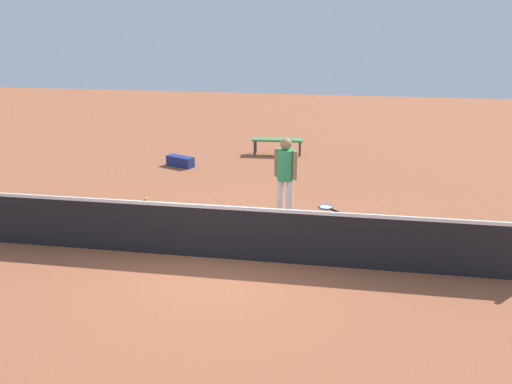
{
  "coord_description": "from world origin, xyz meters",
  "views": [
    {
      "loc": [
        -1.97,
        8.19,
        4.02
      ],
      "look_at": [
        -0.43,
        -1.02,
        0.9
      ],
      "focal_mm": 37.56,
      "sensor_mm": 36.0,
      "label": 1
    }
  ],
  "objects_px": {
    "tennis_ball_baseline": "(166,222)",
    "tennis_racket_near_player": "(327,207)",
    "courtside_bench": "(278,141)",
    "equipment_bag": "(179,161)",
    "tennis_ball_near_player": "(230,219)",
    "tennis_ball_midcourt": "(396,245)",
    "tennis_ball_stray_left": "(146,199)",
    "tennis_ball_by_net": "(277,207)",
    "player_near_side": "(285,172)"
  },
  "relations": [
    {
      "from": "tennis_ball_baseline",
      "to": "tennis_ball_stray_left",
      "type": "bearing_deg",
      "value": -54.4
    },
    {
      "from": "tennis_ball_baseline",
      "to": "courtside_bench",
      "type": "height_order",
      "value": "courtside_bench"
    },
    {
      "from": "tennis_racket_near_player",
      "to": "courtside_bench",
      "type": "bearing_deg",
      "value": -69.5
    },
    {
      "from": "tennis_ball_by_net",
      "to": "courtside_bench",
      "type": "distance_m",
      "value": 4.72
    },
    {
      "from": "player_near_side",
      "to": "tennis_ball_midcourt",
      "type": "relative_size",
      "value": 25.76
    },
    {
      "from": "player_near_side",
      "to": "tennis_racket_near_player",
      "type": "relative_size",
      "value": 3.17
    },
    {
      "from": "tennis_racket_near_player",
      "to": "tennis_ball_stray_left",
      "type": "distance_m",
      "value": 4.07
    },
    {
      "from": "courtside_bench",
      "to": "tennis_ball_midcourt",
      "type": "bearing_deg",
      "value": 115.22
    },
    {
      "from": "tennis_ball_baseline",
      "to": "tennis_racket_near_player",
      "type": "bearing_deg",
      "value": -155.14
    },
    {
      "from": "tennis_racket_near_player",
      "to": "tennis_ball_near_player",
      "type": "bearing_deg",
      "value": 30.03
    },
    {
      "from": "tennis_ball_by_net",
      "to": "tennis_ball_stray_left",
      "type": "distance_m",
      "value": 3.0
    },
    {
      "from": "courtside_bench",
      "to": "tennis_ball_stray_left",
      "type": "bearing_deg",
      "value": 62.46
    },
    {
      "from": "player_near_side",
      "to": "tennis_ball_by_net",
      "type": "distance_m",
      "value": 1.17
    },
    {
      "from": "tennis_ball_midcourt",
      "to": "tennis_ball_baseline",
      "type": "relative_size",
      "value": 1.0
    },
    {
      "from": "tennis_racket_near_player",
      "to": "courtside_bench",
      "type": "xyz_separation_m",
      "value": [
        1.66,
        -4.44,
        0.4
      ]
    },
    {
      "from": "tennis_ball_midcourt",
      "to": "tennis_ball_stray_left",
      "type": "xyz_separation_m",
      "value": [
        5.38,
        -1.7,
        0.0
      ]
    },
    {
      "from": "player_near_side",
      "to": "tennis_racket_near_player",
      "type": "xyz_separation_m",
      "value": [
        -0.83,
        -0.82,
        -1.0
      ]
    },
    {
      "from": "tennis_ball_by_net",
      "to": "tennis_ball_stray_left",
      "type": "xyz_separation_m",
      "value": [
        3.0,
        -0.05,
        0.0
      ]
    },
    {
      "from": "tennis_ball_stray_left",
      "to": "tennis_ball_midcourt",
      "type": "bearing_deg",
      "value": 162.49
    },
    {
      "from": "courtside_bench",
      "to": "equipment_bag",
      "type": "height_order",
      "value": "courtside_bench"
    },
    {
      "from": "tennis_ball_stray_left",
      "to": "courtside_bench",
      "type": "height_order",
      "value": "courtside_bench"
    },
    {
      "from": "player_near_side",
      "to": "tennis_ball_by_net",
      "type": "relative_size",
      "value": 25.76
    },
    {
      "from": "courtside_bench",
      "to": "player_near_side",
      "type": "bearing_deg",
      "value": 98.99
    },
    {
      "from": "tennis_ball_baseline",
      "to": "tennis_ball_stray_left",
      "type": "relative_size",
      "value": 1.0
    },
    {
      "from": "tennis_ball_near_player",
      "to": "courtside_bench",
      "type": "distance_m",
      "value": 5.56
    },
    {
      "from": "tennis_ball_near_player",
      "to": "equipment_bag",
      "type": "xyz_separation_m",
      "value": [
        2.26,
        -3.81,
        0.11
      ]
    },
    {
      "from": "player_near_side",
      "to": "tennis_ball_baseline",
      "type": "height_order",
      "value": "player_near_side"
    },
    {
      "from": "tennis_ball_baseline",
      "to": "courtside_bench",
      "type": "distance_m",
      "value": 6.09
    },
    {
      "from": "tennis_ball_midcourt",
      "to": "tennis_ball_baseline",
      "type": "height_order",
      "value": "same"
    },
    {
      "from": "player_near_side",
      "to": "tennis_ball_near_player",
      "type": "relative_size",
      "value": 25.76
    },
    {
      "from": "tennis_ball_near_player",
      "to": "tennis_ball_stray_left",
      "type": "relative_size",
      "value": 1.0
    },
    {
      "from": "tennis_racket_near_player",
      "to": "tennis_ball_stray_left",
      "type": "relative_size",
      "value": 8.13
    },
    {
      "from": "tennis_ball_baseline",
      "to": "equipment_bag",
      "type": "height_order",
      "value": "equipment_bag"
    },
    {
      "from": "tennis_ball_baseline",
      "to": "player_near_side",
      "type": "bearing_deg",
      "value": -164.71
    },
    {
      "from": "tennis_ball_near_player",
      "to": "equipment_bag",
      "type": "relative_size",
      "value": 0.08
    },
    {
      "from": "tennis_ball_by_net",
      "to": "tennis_ball_stray_left",
      "type": "bearing_deg",
      "value": -1.04
    },
    {
      "from": "tennis_ball_near_player",
      "to": "tennis_ball_by_net",
      "type": "distance_m",
      "value": 1.21
    },
    {
      "from": "tennis_racket_near_player",
      "to": "equipment_bag",
      "type": "distance_m",
      "value": 4.98
    },
    {
      "from": "tennis_ball_near_player",
      "to": "tennis_ball_baseline",
      "type": "bearing_deg",
      "value": 16.0
    },
    {
      "from": "equipment_bag",
      "to": "tennis_ball_stray_left",
      "type": "bearing_deg",
      "value": 92.08
    },
    {
      "from": "tennis_racket_near_player",
      "to": "tennis_ball_midcourt",
      "type": "relative_size",
      "value": 8.13
    },
    {
      "from": "courtside_bench",
      "to": "tennis_ball_by_net",
      "type": "bearing_deg",
      "value": 97.24
    },
    {
      "from": "player_near_side",
      "to": "courtside_bench",
      "type": "bearing_deg",
      "value": -81.01
    },
    {
      "from": "tennis_racket_near_player",
      "to": "tennis_ball_near_player",
      "type": "xyz_separation_m",
      "value": [
        1.91,
        1.1,
        0.02
      ]
    },
    {
      "from": "tennis_ball_baseline",
      "to": "tennis_ball_stray_left",
      "type": "height_order",
      "value": "same"
    },
    {
      "from": "tennis_ball_by_net",
      "to": "equipment_bag",
      "type": "distance_m",
      "value": 4.28
    },
    {
      "from": "player_near_side",
      "to": "equipment_bag",
      "type": "height_order",
      "value": "player_near_side"
    },
    {
      "from": "tennis_ball_by_net",
      "to": "equipment_bag",
      "type": "xyz_separation_m",
      "value": [
        3.11,
        -2.94,
        0.11
      ]
    },
    {
      "from": "tennis_ball_stray_left",
      "to": "courtside_bench",
      "type": "distance_m",
      "value": 5.22
    },
    {
      "from": "tennis_ball_near_player",
      "to": "tennis_ball_by_net",
      "type": "relative_size",
      "value": 1.0
    }
  ]
}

